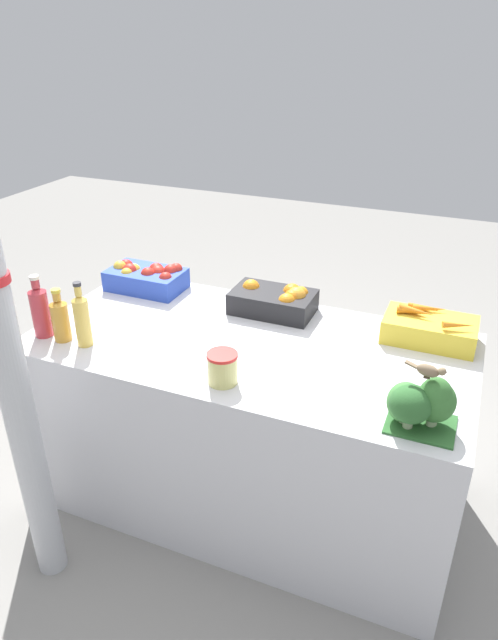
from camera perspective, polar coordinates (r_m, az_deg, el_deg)
ground_plane at (r=2.86m, az=0.00°, el=-16.77°), size 10.00×10.00×0.00m
market_table at (r=2.59m, az=0.00°, el=-10.16°), size 1.81×0.89×0.83m
apple_crate at (r=2.86m, az=-10.23°, el=4.26°), size 0.37×0.22×0.13m
orange_crate at (r=2.58m, az=2.79°, el=2.01°), size 0.37×0.22×0.14m
carrot_crate at (r=2.46m, az=17.57°, el=-0.77°), size 0.37×0.22×0.14m
broccoli_pile at (r=1.92m, az=16.89°, el=-7.93°), size 0.23×0.19×0.18m
juice_bottle_ruby at (r=2.51m, az=-20.15°, el=0.91°), size 0.07×0.07×0.27m
juice_bottle_amber at (r=2.46m, az=-18.35°, el=0.11°), size 0.07×0.07×0.23m
juice_bottle_golden at (r=2.38m, az=-16.35°, el=0.11°), size 0.06×0.06×0.28m
pickle_jar at (r=2.07m, az=-2.67°, el=-4.81°), size 0.11×0.11×0.12m
sparrow_bird at (r=1.86m, az=17.60°, el=-4.84°), size 0.14×0.05×0.05m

